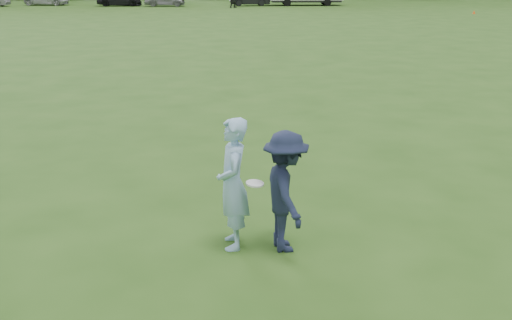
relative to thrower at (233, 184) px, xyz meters
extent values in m
plane|color=#274E16|center=(0.41, -0.17, -1.03)|extent=(200.00, 200.00, 0.00)
imported|color=#97C3E9|center=(0.00, 0.00, 0.00)|extent=(0.55, 0.78, 2.05)
imported|color=#1A223A|center=(0.79, -0.13, -0.09)|extent=(0.88, 1.31, 1.88)
cone|color=#FF510D|center=(22.54, 46.60, -0.88)|extent=(0.28, 0.28, 0.30)
cylinder|color=white|center=(0.33, -0.20, 0.07)|extent=(0.29, 0.29, 0.06)
cube|color=black|center=(8.74, 59.60, -0.53)|extent=(7.60, 2.30, 0.25)
cylinder|color=black|center=(6.54, 58.35, -0.63)|extent=(0.80, 0.25, 0.80)
cylinder|color=black|center=(6.54, 60.85, -0.63)|extent=(0.80, 0.25, 0.80)
cylinder|color=black|center=(10.94, 58.35, -0.63)|extent=(0.80, 0.25, 0.80)
cylinder|color=black|center=(10.94, 60.85, -0.63)|extent=(0.80, 0.25, 0.80)
cube|color=#333333|center=(4.34, 59.60, -0.48)|extent=(1.20, 0.15, 0.12)
camera|label=1|loc=(-0.05, -8.53, 3.15)|focal=42.00mm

